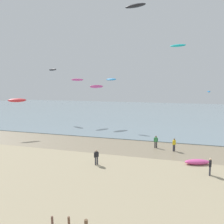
{
  "coord_description": "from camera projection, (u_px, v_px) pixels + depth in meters",
  "views": [
    {
      "loc": [
        6.37,
        -5.01,
        8.78
      ],
      "look_at": [
        1.27,
        12.54,
        6.42
      ],
      "focal_mm": 34.85,
      "sensor_mm": 36.0,
      "label": 1
    }
  ],
  "objects": [
    {
      "name": "wet_sand_strip",
      "position": [
        126.0,
        147.0,
        30.53
      ],
      "size": [
        120.0,
        7.71,
        0.01
      ],
      "primitive_type": "cube",
      "color": "gray",
      "rests_on": "ground"
    },
    {
      "name": "sea",
      "position": [
        153.0,
        112.0,
        67.53
      ],
      "size": [
        160.0,
        70.0,
        0.1
      ],
      "primitive_type": "cube",
      "color": "gray",
      "rests_on": "ground"
    },
    {
      "name": "person_mid_beach",
      "position": [
        96.0,
        157.0,
        23.66
      ],
      "size": [
        0.42,
        0.44,
        1.71
      ],
      "color": "#383842",
      "rests_on": "ground"
    },
    {
      "name": "person_by_waterline",
      "position": [
        174.0,
        144.0,
        28.49
      ],
      "size": [
        0.43,
        0.43,
        1.71
      ],
      "color": "#383842",
      "rests_on": "ground"
    },
    {
      "name": "person_right_flank",
      "position": [
        210.0,
        166.0,
        20.94
      ],
      "size": [
        0.26,
        0.57,
        1.71
      ],
      "color": "#383842",
      "rests_on": "ground"
    },
    {
      "name": "person_far_down_beach",
      "position": [
        156.0,
        141.0,
        29.97
      ],
      "size": [
        0.57,
        0.24,
        1.71
      ],
      "color": "#232328",
      "rests_on": "ground"
    },
    {
      "name": "grounded_kite",
      "position": [
        197.0,
        162.0,
        23.88
      ],
      "size": [
        2.9,
        1.76,
        0.55
      ],
      "primitive_type": "ellipsoid",
      "rotation": [
        0.0,
        0.0,
        0.31
      ],
      "color": "#E54C99",
      "rests_on": "ground"
    },
    {
      "name": "kite_aloft_0",
      "position": [
        53.0,
        70.0,
        50.34
      ],
      "size": [
        3.12,
        2.38,
        0.61
      ],
      "primitive_type": "ellipsoid",
      "rotation": [
        0.14,
        0.0,
        5.76
      ],
      "color": "black"
    },
    {
      "name": "kite_aloft_1",
      "position": [
        209.0,
        92.0,
        45.84
      ],
      "size": [
        0.86,
        1.93,
        0.38
      ],
      "primitive_type": "ellipsoid",
      "rotation": [
        -0.15,
        0.0,
        4.59
      ],
      "color": "#2384D1"
    },
    {
      "name": "kite_aloft_3",
      "position": [
        17.0,
        100.0,
        36.44
      ],
      "size": [
        2.92,
        2.58,
        0.84
      ],
      "primitive_type": "ellipsoid",
      "rotation": [
        -0.49,
        0.0,
        3.8
      ],
      "color": "red"
    },
    {
      "name": "kite_aloft_5",
      "position": [
        135.0,
        6.0,
        33.46
      ],
      "size": [
        3.61,
        1.95,
        0.75
      ],
      "primitive_type": "ellipsoid",
      "rotation": [
        0.2,
        0.0,
        6.05
      ],
      "color": "black"
    },
    {
      "name": "kite_aloft_9",
      "position": [
        111.0,
        79.0,
        42.2
      ],
      "size": [
        2.43,
        1.46,
        0.58
      ],
      "primitive_type": "ellipsoid",
      "rotation": [
        0.32,
        0.0,
        5.98
      ],
      "color": "#2384D1"
    },
    {
      "name": "kite_aloft_10",
      "position": [
        178.0,
        46.0,
        31.93
      ],
      "size": [
        2.44,
        1.29,
        0.54
      ],
      "primitive_type": "ellipsoid",
      "rotation": [
        0.24,
        0.0,
        6.07
      ],
      "color": "#19B2B7"
    },
    {
      "name": "kite_aloft_11",
      "position": [
        77.0,
        80.0,
        47.01
      ],
      "size": [
        2.55,
        3.04,
        0.63
      ],
      "primitive_type": "ellipsoid",
      "rotation": [
        0.17,
        0.0,
        4.1
      ],
      "color": "#E54C99"
    },
    {
      "name": "kite_aloft_12",
      "position": [
        97.0,
        87.0,
        44.85
      ],
      "size": [
        2.89,
        3.04,
        0.91
      ],
      "primitive_type": "ellipsoid",
      "rotation": [
        0.5,
        0.0,
        3.98
      ],
      "color": "#E54C99"
    }
  ]
}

